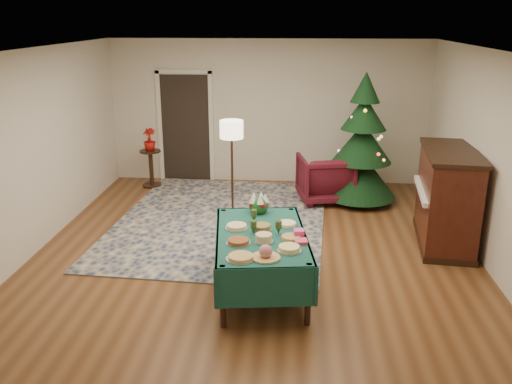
# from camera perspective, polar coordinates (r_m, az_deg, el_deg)

# --- Properties ---
(room_shell) EXTENTS (7.00, 7.00, 7.00)m
(room_shell) POSITION_cam_1_polar(r_m,az_deg,el_deg) (6.94, -0.18, 3.47)
(room_shell) COLOR #593319
(room_shell) RESTS_ON ground
(doorway) EXTENTS (1.08, 0.04, 2.16)m
(doorway) POSITION_cam_1_polar(r_m,az_deg,el_deg) (10.59, -7.43, 7.05)
(doorway) COLOR black
(doorway) RESTS_ON ground
(rug) EXTENTS (3.46, 4.40, 0.02)m
(rug) POSITION_cam_1_polar(r_m,az_deg,el_deg) (8.60, -3.67, -3.01)
(rug) COLOR #132048
(rug) RESTS_ON ground
(buffet_table) EXTENTS (1.27, 1.93, 0.70)m
(buffet_table) POSITION_cam_1_polar(r_m,az_deg,el_deg) (6.32, 0.54, -5.61)
(buffet_table) COLOR black
(buffet_table) RESTS_ON ground
(platter_0) EXTENTS (0.31, 0.31, 0.04)m
(platter_0) POSITION_cam_1_polar(r_m,az_deg,el_deg) (5.64, -1.62, -6.89)
(platter_0) COLOR silver
(platter_0) RESTS_ON buffet_table
(platter_1) EXTENTS (0.31, 0.31, 0.15)m
(platter_1) POSITION_cam_1_polar(r_m,az_deg,el_deg) (5.64, 1.02, -6.45)
(platter_1) COLOR silver
(platter_1) RESTS_ON buffet_table
(platter_2) EXTENTS (0.27, 0.27, 0.06)m
(platter_2) POSITION_cam_1_polar(r_m,az_deg,el_deg) (5.83, 3.51, -5.97)
(platter_2) COLOR silver
(platter_2) RESTS_ON buffet_table
(platter_3) EXTENTS (0.28, 0.28, 0.05)m
(platter_3) POSITION_cam_1_polar(r_m,az_deg,el_deg) (6.01, -1.86, -5.23)
(platter_3) COLOR silver
(platter_3) RESTS_ON buffet_table
(platter_4) EXTENTS (0.22, 0.22, 0.10)m
(platter_4) POSITION_cam_1_polar(r_m,az_deg,el_deg) (6.04, 0.81, -4.89)
(platter_4) COLOR silver
(platter_4) RESTS_ON buffet_table
(platter_5) EXTENTS (0.25, 0.25, 0.04)m
(platter_5) POSITION_cam_1_polar(r_m,az_deg,el_deg) (6.13, 3.70, -4.82)
(platter_5) COLOR silver
(platter_5) RESTS_ON buffet_table
(platter_6) EXTENTS (0.28, 0.28, 0.05)m
(platter_6) POSITION_cam_1_polar(r_m,az_deg,el_deg) (6.42, -2.05, -3.67)
(platter_6) COLOR silver
(platter_6) RESTS_ON buffet_table
(platter_7) EXTENTS (0.25, 0.25, 0.07)m
(platter_7) POSITION_cam_1_polar(r_m,az_deg,el_deg) (6.37, 0.57, -3.75)
(platter_7) COLOR silver
(platter_7) RESTS_ON buffet_table
(platter_8) EXTENTS (0.26, 0.26, 0.04)m
(platter_8) POSITION_cam_1_polar(r_m,az_deg,el_deg) (6.52, 3.25, -3.38)
(platter_8) COLOR silver
(platter_8) RESTS_ON buffet_table
(goblet_0) EXTENTS (0.08, 0.08, 0.16)m
(goblet_0) POSITION_cam_1_polar(r_m,az_deg,el_deg) (6.58, -0.22, -2.51)
(goblet_0) COLOR #2D471E
(goblet_0) RESTS_ON buffet_table
(goblet_1) EXTENTS (0.08, 0.08, 0.16)m
(goblet_1) POSITION_cam_1_polar(r_m,az_deg,el_deg) (6.23, 2.39, -3.72)
(goblet_1) COLOR #2D471E
(goblet_1) RESTS_ON buffet_table
(goblet_2) EXTENTS (0.08, 0.08, 0.16)m
(goblet_2) POSITION_cam_1_polar(r_m,az_deg,el_deg) (6.23, -0.27, -3.71)
(goblet_2) COLOR #2D471E
(goblet_2) RESTS_ON buffet_table
(napkin_stack) EXTENTS (0.16, 0.16, 0.04)m
(napkin_stack) POSITION_cam_1_polar(r_m,az_deg,el_deg) (6.04, 4.75, -5.21)
(napkin_stack) COLOR #EE4264
(napkin_stack) RESTS_ON buffet_table
(gift_box) EXTENTS (0.13, 0.13, 0.09)m
(gift_box) POSITION_cam_1_polar(r_m,az_deg,el_deg) (6.17, 4.54, -4.39)
(gift_box) COLOR #EB418E
(gift_box) RESTS_ON buffet_table
(centerpiece) EXTENTS (0.25, 0.25, 0.29)m
(centerpiece) POSITION_cam_1_polar(r_m,az_deg,el_deg) (6.88, 0.28, -1.24)
(centerpiece) COLOR #1E4C1E
(centerpiece) RESTS_ON buffet_table
(armchair) EXTENTS (1.02, 0.97, 0.90)m
(armchair) POSITION_cam_1_polar(r_m,az_deg,el_deg) (9.44, 7.29, 1.66)
(armchair) COLOR #4F111D
(armchair) RESTS_ON ground
(floor_lamp) EXTENTS (0.37, 0.37, 1.54)m
(floor_lamp) POSITION_cam_1_polar(r_m,az_deg,el_deg) (8.57, -2.58, 5.99)
(floor_lamp) COLOR #A57F3F
(floor_lamp) RESTS_ON ground
(side_table) EXTENTS (0.39, 0.39, 0.70)m
(side_table) POSITION_cam_1_polar(r_m,az_deg,el_deg) (10.41, -10.97, 2.39)
(side_table) COLOR black
(side_table) RESTS_ON ground
(potted_plant) EXTENTS (0.23, 0.42, 0.23)m
(potted_plant) POSITION_cam_1_polar(r_m,az_deg,el_deg) (10.29, -11.13, 4.95)
(potted_plant) COLOR #A6110B
(potted_plant) RESTS_ON side_table
(christmas_tree) EXTENTS (1.41, 1.41, 2.24)m
(christmas_tree) POSITION_cam_1_polar(r_m,az_deg,el_deg) (9.36, 11.12, 4.82)
(christmas_tree) COLOR black
(christmas_tree) RESTS_ON ground
(piano) EXTENTS (0.90, 1.64, 1.36)m
(piano) POSITION_cam_1_polar(r_m,az_deg,el_deg) (8.02, 19.42, -0.67)
(piano) COLOR black
(piano) RESTS_ON ground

